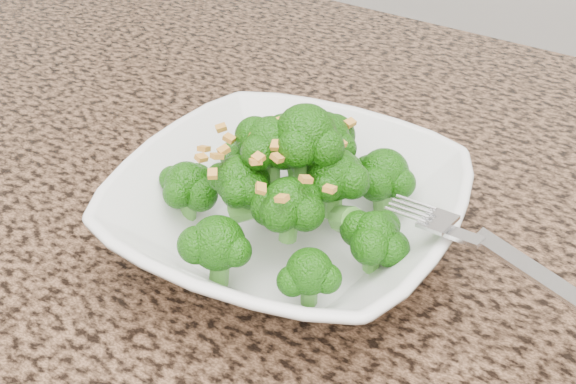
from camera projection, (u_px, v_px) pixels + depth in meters
The scene contains 5 objects.
granite_counter at pixel (388, 371), 0.47m from camera, with size 1.64×1.04×0.03m, color brown.
bowl at pixel (288, 213), 0.53m from camera, with size 0.25×0.25×0.06m, color white.
broccoli_pile at pixel (288, 134), 0.49m from camera, with size 0.22×0.22×0.08m, color #1B610B, non-canonical shape.
garlic_topping at pixel (288, 80), 0.47m from camera, with size 0.13×0.13×0.01m, color gold, non-canonical shape.
fork at pixel (470, 239), 0.45m from camera, with size 0.19×0.03×0.01m, color silver, non-canonical shape.
Camera 1 is at (0.12, 0.00, 1.25)m, focal length 45.00 mm.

